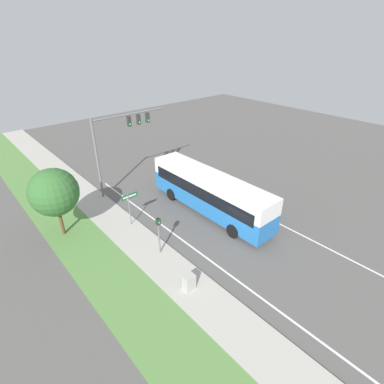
{
  "coord_description": "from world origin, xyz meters",
  "views": [
    {
      "loc": [
        -14.69,
        -11.07,
        13.69
      ],
      "look_at": [
        -0.44,
        5.28,
        1.87
      ],
      "focal_mm": 28.0,
      "sensor_mm": 36.0,
      "label": 1
    }
  ],
  "objects_px": {
    "signal_gantry": "(120,136)",
    "street_sign": "(130,204)",
    "bus": "(210,191)",
    "utility_cabinet": "(189,282)",
    "pedestrian_signal": "(159,230)"
  },
  "relations": [
    {
      "from": "signal_gantry",
      "to": "street_sign",
      "type": "distance_m",
      "value": 7.1
    },
    {
      "from": "bus",
      "to": "street_sign",
      "type": "height_order",
      "value": "bus"
    },
    {
      "from": "signal_gantry",
      "to": "bus",
      "type": "bearing_deg",
      "value": -67.96
    },
    {
      "from": "bus",
      "to": "signal_gantry",
      "type": "distance_m",
      "value": 9.49
    },
    {
      "from": "signal_gantry",
      "to": "street_sign",
      "type": "relative_size",
      "value": 2.6
    },
    {
      "from": "pedestrian_signal",
      "to": "utility_cabinet",
      "type": "relative_size",
      "value": 2.91
    },
    {
      "from": "bus",
      "to": "utility_cabinet",
      "type": "xyz_separation_m",
      "value": [
        -6.98,
        -5.49,
        -1.39
      ]
    },
    {
      "from": "signal_gantry",
      "to": "street_sign",
      "type": "height_order",
      "value": "signal_gantry"
    },
    {
      "from": "street_sign",
      "to": "utility_cabinet",
      "type": "relative_size",
      "value": 2.86
    },
    {
      "from": "street_sign",
      "to": "utility_cabinet",
      "type": "distance_m",
      "value": 8.27
    },
    {
      "from": "pedestrian_signal",
      "to": "street_sign",
      "type": "bearing_deg",
      "value": 85.52
    },
    {
      "from": "bus",
      "to": "utility_cabinet",
      "type": "relative_size",
      "value": 12.13
    },
    {
      "from": "bus",
      "to": "street_sign",
      "type": "relative_size",
      "value": 4.24
    },
    {
      "from": "bus",
      "to": "street_sign",
      "type": "xyz_separation_m",
      "value": [
        -6.02,
        2.61,
        -0.03
      ]
    },
    {
      "from": "signal_gantry",
      "to": "utility_cabinet",
      "type": "relative_size",
      "value": 7.43
    }
  ]
}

